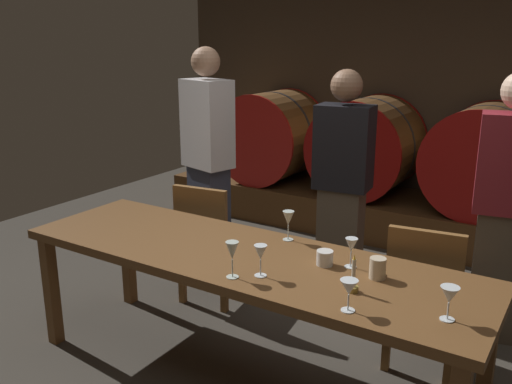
# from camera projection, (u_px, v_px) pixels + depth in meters

# --- Properties ---
(ground_plane) EXTENTS (7.55, 7.55, 0.00)m
(ground_plane) POSITION_uv_depth(u_px,v_px,m) (275.00, 376.00, 3.12)
(ground_plane) COLOR #3F3A33
(back_wall) EXTENTS (5.81, 0.24, 2.77)m
(back_wall) POSITION_uv_depth(u_px,v_px,m) (444.00, 87.00, 5.33)
(back_wall) COLOR #473A2D
(back_wall) RESTS_ON ground
(barrel_shelf) EXTENTS (5.23, 0.90, 0.36)m
(barrel_shelf) POSITION_uv_depth(u_px,v_px,m) (417.00, 220.00, 5.22)
(barrel_shelf) COLOR brown
(barrel_shelf) RESTS_ON ground
(wine_barrel_far_left) EXTENTS (0.95, 0.83, 0.95)m
(wine_barrel_far_left) POSITION_uv_depth(u_px,v_px,m) (272.00, 136.00, 5.87)
(wine_barrel_far_left) COLOR brown
(wine_barrel_far_left) RESTS_ON barrel_shelf
(wine_barrel_center_left) EXTENTS (0.95, 0.83, 0.95)m
(wine_barrel_center_left) POSITION_uv_depth(u_px,v_px,m) (367.00, 147.00, 5.32)
(wine_barrel_center_left) COLOR brown
(wine_barrel_center_left) RESTS_ON barrel_shelf
(wine_barrel_center_right) EXTENTS (0.95, 0.83, 0.95)m
(wine_barrel_center_right) POSITION_uv_depth(u_px,v_px,m) (485.00, 160.00, 4.76)
(wine_barrel_center_right) COLOR #513319
(wine_barrel_center_right) RESTS_ON barrel_shelf
(dining_table) EXTENTS (2.57, 0.77, 0.75)m
(dining_table) POSITION_uv_depth(u_px,v_px,m) (243.00, 266.00, 2.93)
(dining_table) COLOR brown
(dining_table) RESTS_ON ground
(chair_left) EXTENTS (0.45, 0.45, 0.88)m
(chair_left) POSITION_uv_depth(u_px,v_px,m) (209.00, 238.00, 3.87)
(chair_left) COLOR brown
(chair_left) RESTS_ON ground
(chair_right) EXTENTS (0.45, 0.45, 0.88)m
(chair_right) POSITION_uv_depth(u_px,v_px,m) (425.00, 291.00, 3.07)
(chair_right) COLOR brown
(chair_right) RESTS_ON ground
(guest_left) EXTENTS (0.43, 0.33, 1.79)m
(guest_left) POSITION_uv_depth(u_px,v_px,m) (208.00, 161.00, 4.25)
(guest_left) COLOR #33384C
(guest_left) RESTS_ON ground
(guest_center) EXTENTS (0.40, 0.28, 1.65)m
(guest_center) POSITION_uv_depth(u_px,v_px,m) (342.00, 185.00, 3.86)
(guest_center) COLOR brown
(guest_center) RESTS_ON ground
(guest_right) EXTENTS (0.42, 0.31, 1.67)m
(guest_right) POSITION_uv_depth(u_px,v_px,m) (506.00, 208.00, 3.32)
(guest_right) COLOR brown
(guest_right) RESTS_ON ground
(candle_center) EXTENTS (0.05, 0.05, 0.18)m
(candle_center) POSITION_uv_depth(u_px,v_px,m) (353.00, 282.00, 2.47)
(candle_center) COLOR olive
(candle_center) RESTS_ON dining_table
(wine_glass_far_left) EXTENTS (0.06, 0.06, 0.17)m
(wine_glass_far_left) POSITION_uv_depth(u_px,v_px,m) (288.00, 219.00, 3.07)
(wine_glass_far_left) COLOR silver
(wine_glass_far_left) RESTS_ON dining_table
(wine_glass_left) EXTENTS (0.06, 0.06, 0.18)m
(wine_glass_left) POSITION_uv_depth(u_px,v_px,m) (232.00, 252.00, 2.59)
(wine_glass_left) COLOR silver
(wine_glass_left) RESTS_ON dining_table
(wine_glass_center_left) EXTENTS (0.06, 0.06, 0.16)m
(wine_glass_center_left) POSITION_uv_depth(u_px,v_px,m) (261.00, 254.00, 2.61)
(wine_glass_center_left) COLOR white
(wine_glass_center_left) RESTS_ON dining_table
(wine_glass_center_right) EXTENTS (0.06, 0.06, 0.15)m
(wine_glass_center_right) POSITION_uv_depth(u_px,v_px,m) (351.00, 246.00, 2.71)
(wine_glass_center_right) COLOR white
(wine_glass_center_right) RESTS_ON dining_table
(wine_glass_right) EXTENTS (0.08, 0.08, 0.14)m
(wine_glass_right) POSITION_uv_depth(u_px,v_px,m) (349.00, 288.00, 2.28)
(wine_glass_right) COLOR white
(wine_glass_right) RESTS_ON dining_table
(wine_glass_far_right) EXTENTS (0.08, 0.08, 0.15)m
(wine_glass_far_right) POSITION_uv_depth(u_px,v_px,m) (450.00, 296.00, 2.20)
(wine_glass_far_right) COLOR white
(wine_glass_far_right) RESTS_ON dining_table
(cup_left) EXTENTS (0.08, 0.08, 0.08)m
(cup_left) POSITION_uv_depth(u_px,v_px,m) (325.00, 258.00, 2.76)
(cup_left) COLOR white
(cup_left) RESTS_ON dining_table
(cup_right) EXTENTS (0.08, 0.08, 0.10)m
(cup_right) POSITION_uv_depth(u_px,v_px,m) (378.00, 268.00, 2.60)
(cup_right) COLOR beige
(cup_right) RESTS_ON dining_table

